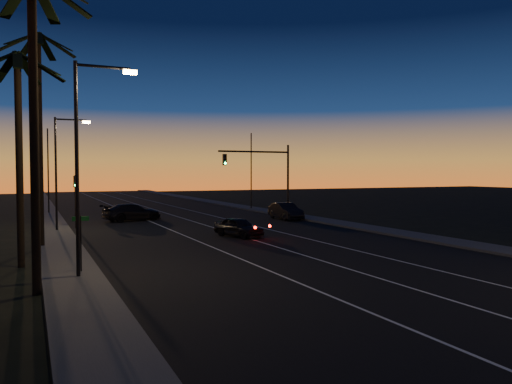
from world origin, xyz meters
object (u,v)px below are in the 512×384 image
signal_mast (265,168)px  lead_car (239,227)px  cross_car (132,212)px  right_car (286,211)px

signal_mast → lead_car: signal_mast is taller
signal_mast → cross_car: 12.83m
lead_car → cross_car: size_ratio=0.80×
cross_car → lead_car: bearing=-72.3°
lead_car → cross_car: bearing=107.7°
lead_car → right_car: right_car is taller
signal_mast → lead_car: size_ratio=1.54×
right_car → cross_car: size_ratio=0.82×
signal_mast → cross_car: (-11.48, 4.10, -3.99)m
right_car → lead_car: bearing=-132.0°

